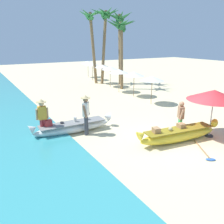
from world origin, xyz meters
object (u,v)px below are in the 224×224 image
boat_white_midground (73,127)px  person_vendor_hatted (86,112)px  palm_tree_mid_cluster (121,31)px  palm_tree_far_behind (91,26)px  palm_tree_leaning_seaward (119,25)px  boat_yellow_foreground (179,134)px  palm_tree_tall_inland (105,22)px  patio_umbrella_large (214,95)px  person_tourist_customer (181,117)px  person_vendor_assistant (42,115)px  paddle (204,152)px

boat_white_midground → person_vendor_hatted: 1.08m
palm_tree_mid_cluster → palm_tree_far_behind: 4.04m
palm_tree_leaning_seaward → palm_tree_mid_cluster: size_ratio=1.14×
boat_yellow_foreground → palm_tree_far_behind: (3.20, 14.85, 5.20)m
palm_tree_tall_inland → palm_tree_mid_cluster: (-0.36, -3.31, -0.96)m
boat_white_midground → patio_umbrella_large: bearing=-35.1°
person_tourist_customer → patio_umbrella_large: size_ratio=0.70×
person_vendor_hatted → palm_tree_far_behind: palm_tree_far_behind is taller
palm_tree_far_behind → person_tourist_customer: bearing=-100.5°
patio_umbrella_large → palm_tree_leaning_seaward: size_ratio=0.33×
person_vendor_hatted → palm_tree_mid_cluster: 11.57m
boat_yellow_foreground → palm_tree_leaning_seaward: 14.97m
person_tourist_customer → person_vendor_assistant: size_ratio=0.92×
patio_umbrella_large → person_vendor_assistant: bearing=149.3°
person_vendor_assistant → palm_tree_tall_inland: (9.25, 10.79, 4.86)m
palm_tree_leaning_seaward → paddle: palm_tree_leaning_seaward is taller
person_vendor_assistant → palm_tree_tall_inland: size_ratio=0.24×
person_vendor_hatted → palm_tree_leaning_seaward: (8.28, 10.32, 4.44)m
palm_tree_leaning_seaward → palm_tree_mid_cluster: 2.44m
boat_yellow_foreground → paddle: size_ratio=2.45×
person_tourist_customer → boat_yellow_foreground: bearing=-138.9°
palm_tree_leaning_seaward → boat_yellow_foreground: bearing=-111.9°
person_vendor_hatted → boat_yellow_foreground: bearing=-41.5°
boat_white_midground → paddle: boat_white_midground is taller
palm_tree_mid_cluster → palm_tree_leaning_seaward: bearing=61.2°
boat_white_midground → person_vendor_assistant: (-1.29, 0.21, 0.72)m
boat_yellow_foreground → patio_umbrella_large: bearing=-11.1°
boat_white_midground → patio_umbrella_large: (5.11, -3.59, 1.63)m
paddle → person_tourist_customer: bearing=75.1°
person_vendor_assistant → palm_tree_tall_inland: palm_tree_tall_inland is taller
person_vendor_hatted → palm_tree_mid_cluster: bearing=49.1°
person_tourist_customer → palm_tree_far_behind: palm_tree_far_behind is taller
boat_yellow_foreground → person_vendor_hatted: (-3.06, 2.70, 0.76)m
patio_umbrella_large → boat_yellow_foreground: bearing=168.9°
person_tourist_customer → person_vendor_assistant: 6.13m
patio_umbrella_large → palm_tree_leaning_seaward: 14.29m
boat_white_midground → palm_tree_mid_cluster: (7.60, 7.68, 4.63)m
boat_yellow_foreground → boat_white_midground: boat_yellow_foreground is taller
person_tourist_customer → paddle: person_tourist_customer is taller
person_vendor_assistant → palm_tree_mid_cluster: bearing=40.1°
palm_tree_tall_inland → paddle: size_ratio=4.31×
boat_yellow_foreground → palm_tree_far_behind: 16.06m
boat_white_midground → palm_tree_leaning_seaward: size_ratio=0.59×
boat_yellow_foreground → paddle: boat_yellow_foreground is taller
palm_tree_far_behind → person_vendor_hatted: bearing=-117.3°
palm_tree_far_behind → boat_white_midground: bearing=-120.1°
person_vendor_assistant → palm_tree_far_behind: 14.62m
palm_tree_tall_inland → palm_tree_leaning_seaward: size_ratio=1.06×
boat_yellow_foreground → palm_tree_far_behind: palm_tree_far_behind is taller
person_vendor_hatted → palm_tree_leaning_seaward: palm_tree_leaning_seaward is taller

